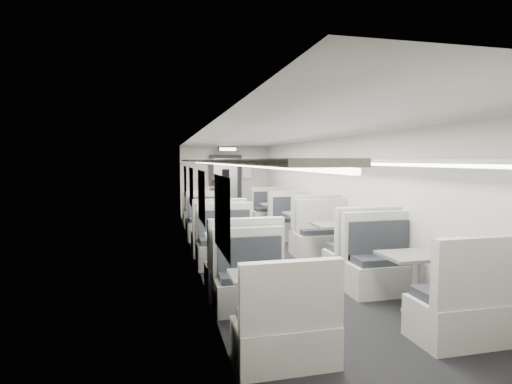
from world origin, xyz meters
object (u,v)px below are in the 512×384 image
booth_left_b (213,229)px  booth_right_a (277,216)px  booth_left_a (203,216)px  exit_sign (228,149)px  booth_right_c (340,245)px  booth_right_b (304,229)px  booth_right_d (417,283)px  passenger (217,205)px  booth_left_d (266,302)px  vestibule_door (225,186)px  booth_left_c (233,256)px

booth_left_b → booth_right_a: booth_left_b is taller
booth_left_a → booth_right_a: bearing=-12.8°
exit_sign → booth_right_c: bearing=-81.0°
booth_right_b → booth_left_a: bearing=127.2°
booth_left_a → booth_right_d: (2.00, -6.69, 0.01)m
booth_left_a → passenger: 0.84m
booth_left_a → booth_left_d: (0.00, -6.80, -0.03)m
passenger → vestibule_door: vestibule_door is taller
booth_right_d → exit_sign: (-1.00, 8.55, 1.89)m
booth_right_d → exit_sign: 8.81m
booth_left_b → passenger: size_ratio=1.43×
booth_left_a → booth_left_d: booth_left_a is taller
passenger → booth_left_d: bearing=-79.9°
booth_left_d → booth_right_d: (2.00, 0.11, 0.04)m
booth_right_b → booth_right_d: booth_right_d is taller
booth_left_b → booth_right_b: 2.04m
booth_right_a → passenger: passenger is taller
booth_right_b → booth_right_c: bearing=-90.0°
booth_left_d → exit_sign: (1.00, 8.66, 1.93)m
booth_left_d → booth_right_d: booth_right_d is taller
booth_right_a → booth_right_d: bearing=-90.0°
booth_left_a → booth_right_d: 6.98m
booth_left_b → booth_left_c: (0.00, -2.54, -0.01)m
booth_right_d → passenger: (-1.71, 6.00, 0.37)m
booth_right_b → booth_right_d: bearing=-90.0°
booth_right_c → vestibule_door: bearing=98.4°
booth_right_b → passenger: size_ratio=1.42×
vestibule_door → booth_right_a: bearing=-70.3°
passenger → booth_right_a: bearing=20.7°
booth_right_a → passenger: 1.77m
booth_left_c → booth_right_d: bearing=-44.1°
booth_left_c → booth_right_b: booth_right_b is taller
exit_sign → booth_left_d: bearing=-96.6°
booth_right_b → exit_sign: (-1.00, 4.49, 1.89)m
booth_right_c → passenger: 4.15m
passenger → exit_sign: size_ratio=2.46×
booth_right_a → exit_sign: 3.16m
booth_right_a → booth_right_c: size_ratio=0.92×
booth_left_b → booth_right_d: (2.00, -4.48, 0.00)m
booth_left_c → booth_right_d: 2.79m
booth_right_b → passenger: passenger is taller
booth_right_a → exit_sign: (-1.00, 2.31, 1.91)m
booth_left_b → exit_sign: 4.59m
booth_left_a → booth_left_c: size_ratio=0.98×
passenger → booth_left_a: bearing=126.1°
booth_left_c → booth_right_a: (2.00, 4.30, -0.01)m
booth_left_b → booth_right_b: (2.00, -0.43, -0.00)m
booth_left_d → booth_right_a: size_ratio=0.93×
booth_right_d → booth_left_a: bearing=106.6°
booth_right_c → passenger: passenger is taller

